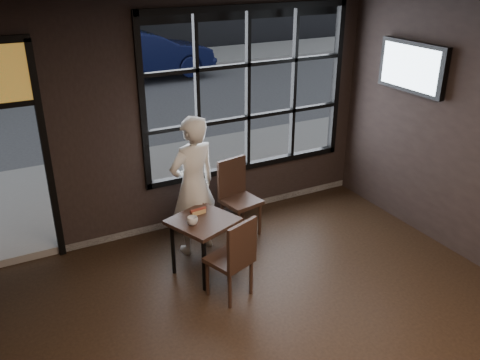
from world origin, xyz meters
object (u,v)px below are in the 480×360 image
cafe_table (204,246)px  man (193,186)px  chair_near (229,257)px  navy_car (143,54)px

cafe_table → man: 0.77m
cafe_table → man: (0.12, 0.54, 0.54)m
chair_near → navy_car: (2.46, 10.66, 0.30)m
cafe_table → navy_car: bearing=54.7°
chair_near → navy_car: size_ratio=0.23×
chair_near → man: size_ratio=0.55×
cafe_table → navy_car: 10.45m
navy_car → cafe_table: bearing=163.6°
man → navy_car: size_ratio=0.43×
chair_near → navy_car: 10.95m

